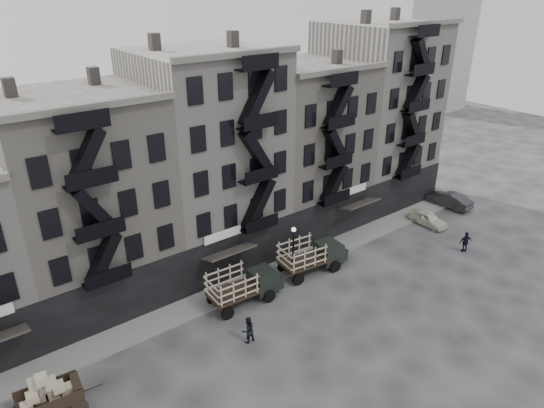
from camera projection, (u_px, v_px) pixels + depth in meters
ground at (284, 304)px, 35.61m from camera, size 140.00×140.00×0.00m
sidewalk at (254, 280)px, 38.27m from camera, size 55.00×2.50×0.15m
building_midwest at (87, 201)px, 33.97m from camera, size 10.00×11.35×16.20m
building_center at (209, 159)px, 39.10m from camera, size 10.00×11.35×18.20m
building_mideast at (302, 147)px, 45.06m from camera, size 10.00×11.35×16.20m
building_east at (376, 115)px, 49.98m from camera, size 10.00×11.35×19.20m
lamp_post at (293, 244)px, 37.97m from camera, size 0.36×0.36×4.28m
wagon at (45, 391)px, 25.78m from camera, size 3.71×2.24×3.00m
stake_truck_west at (243, 283)px, 35.15m from camera, size 5.79×2.62×2.85m
stake_truck_east at (312, 253)px, 38.92m from camera, size 5.99×2.94×2.91m
car_east at (428, 218)px, 46.84m from camera, size 1.67×3.96×1.34m
car_far at (449, 200)px, 50.61m from camera, size 2.04×4.87×1.57m
pedestrian_mid at (248, 330)px, 31.48m from camera, size 0.95×0.76×1.89m
policeman at (466, 242)px, 42.06m from camera, size 1.20×0.91×1.90m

